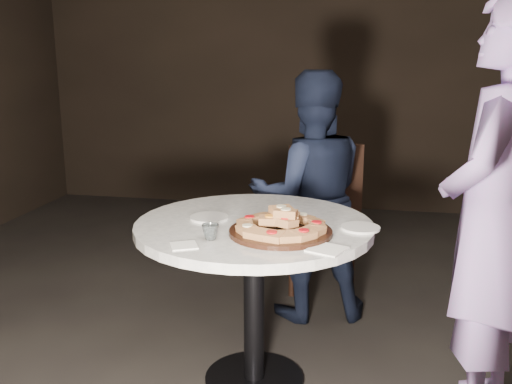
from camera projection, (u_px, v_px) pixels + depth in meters
table at (254, 254)px, 2.64m from camera, size 1.25×1.25×0.82m
serving_board at (281, 232)px, 2.42m from camera, size 0.48×0.48×0.02m
focaccia_pile at (281, 223)px, 2.41m from camera, size 0.40×0.40×0.10m
plate_left at (209, 218)px, 2.65m from camera, size 0.24×0.24×0.01m
plate_right at (360, 228)px, 2.50m from camera, size 0.20×0.20×0.01m
water_glass at (210, 232)px, 2.35m from camera, size 0.09×0.09×0.07m
napkin_near at (184, 246)px, 2.27m from camera, size 0.14×0.14×0.01m
napkin_far at (327, 249)px, 2.23m from camera, size 0.17×0.17×0.01m
chair_far at (320, 206)px, 3.78m from camera, size 0.61×0.62×1.01m
diner_navy at (309, 197)px, 3.37m from camera, size 0.84×0.73×1.48m
diner_teal at (492, 219)px, 2.34m from camera, size 0.66×0.78×1.81m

